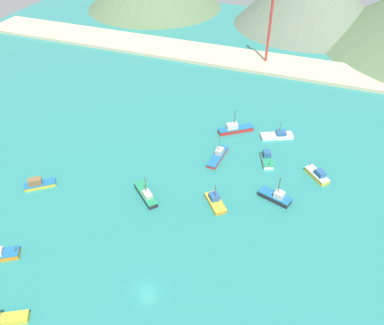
% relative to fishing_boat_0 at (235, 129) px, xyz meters
% --- Properties ---
extents(ground, '(260.00, 280.00, 0.50)m').
position_rel_fishing_boat_0_xyz_m(ground, '(-0.64, -25.69, -1.22)').
color(ground, teal).
extents(fishing_boat_0, '(9.55, 7.94, 6.83)m').
position_rel_fishing_boat_0_xyz_m(fishing_boat_0, '(0.00, 0.00, 0.00)').
color(fishing_boat_0, red).
rests_on(fishing_boat_0, ground).
extents(fishing_boat_1, '(9.32, 6.57, 4.92)m').
position_rel_fishing_boat_0_xyz_m(fishing_boat_1, '(11.91, 1.50, -0.31)').
color(fishing_boat_1, silver).
rests_on(fishing_boat_1, ground).
extents(fishing_boat_2, '(2.96, 9.78, 6.46)m').
position_rel_fishing_boat_0_xyz_m(fishing_boat_2, '(-0.74, -13.36, -0.26)').
color(fishing_boat_2, red).
rests_on(fishing_boat_2, ground).
extents(fishing_boat_3, '(6.48, 6.56, 2.53)m').
position_rel_fishing_boat_0_xyz_m(fishing_boat_3, '(24.36, -12.34, -0.07)').
color(fishing_boat_3, gold).
rests_on(fishing_boat_3, ground).
extents(fishing_boat_5, '(6.49, 7.00, 5.57)m').
position_rel_fishing_boat_0_xyz_m(fishing_boat_5, '(3.88, -29.86, -0.17)').
color(fishing_boat_5, orange).
rests_on(fishing_boat_5, ground).
extents(fishing_boat_6, '(8.33, 7.63, 6.38)m').
position_rel_fishing_boat_0_xyz_m(fishing_boat_6, '(-11.71, -33.35, -0.18)').
color(fishing_boat_6, '#232328').
rests_on(fishing_boat_6, ground).
extents(fishing_boat_7, '(4.65, 7.05, 2.87)m').
position_rel_fishing_boat_0_xyz_m(fishing_boat_7, '(11.44, -10.45, -0.00)').
color(fishing_boat_7, silver).
rests_on(fishing_boat_7, ground).
extents(fishing_boat_8, '(7.96, 4.75, 6.79)m').
position_rel_fishing_boat_0_xyz_m(fishing_boat_8, '(16.32, -23.63, -0.06)').
color(fishing_boat_8, '#232328').
rests_on(fishing_boat_8, ground).
extents(fishing_boat_9, '(7.04, 6.29, 2.50)m').
position_rel_fishing_boat_0_xyz_m(fishing_boat_9, '(-37.14, -39.07, -0.07)').
color(fishing_boat_9, gold).
rests_on(fishing_boat_9, ground).
extents(beach_strip, '(247.00, 18.19, 1.20)m').
position_rel_fishing_boat_0_xyz_m(beach_strip, '(-0.64, 47.53, -0.37)').
color(beach_strip, '#C6B793').
rests_on(beach_strip, ground).
extents(radio_tower, '(3.05, 2.44, 30.50)m').
position_rel_fishing_boat_0_xyz_m(radio_tower, '(-1.79, 48.14, 14.58)').
color(radio_tower, '#B7332D').
rests_on(radio_tower, ground).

